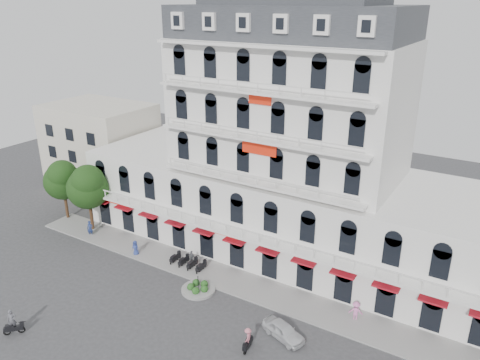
% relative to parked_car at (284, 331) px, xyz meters
% --- Properties ---
extents(ground, '(120.00, 120.00, 0.00)m').
position_rel_parked_car_xyz_m(ground, '(-6.69, -4.37, -0.65)').
color(ground, '#38383A').
rests_on(ground, ground).
extents(sidewalk, '(53.00, 4.00, 0.16)m').
position_rel_parked_car_xyz_m(sidewalk, '(-6.69, 4.63, -0.57)').
color(sidewalk, gray).
rests_on(sidewalk, ground).
extents(main_building, '(45.00, 15.00, 25.80)m').
position_rel_parked_car_xyz_m(main_building, '(-6.69, 13.62, 9.31)').
color(main_building, silver).
rests_on(main_building, ground).
extents(flank_building_west, '(14.00, 10.00, 12.00)m').
position_rel_parked_car_xyz_m(flank_building_west, '(-36.69, 15.63, 5.35)').
color(flank_building_west, beige).
rests_on(flank_building_west, ground).
extents(traffic_island, '(3.20, 3.20, 1.60)m').
position_rel_parked_car_xyz_m(traffic_island, '(-9.69, 1.63, -0.40)').
color(traffic_island, gray).
rests_on(traffic_island, ground).
extents(parked_scooter_row, '(4.40, 1.80, 1.10)m').
position_rel_parked_car_xyz_m(parked_scooter_row, '(-13.04, 4.43, -0.65)').
color(parked_scooter_row, black).
rests_on(parked_scooter_row, ground).
extents(tree_west_outer, '(4.50, 4.48, 7.76)m').
position_rel_parked_car_xyz_m(tree_west_outer, '(-32.64, 5.61, 4.69)').
color(tree_west_outer, '#382314').
rests_on(tree_west_outer, ground).
extents(tree_west_inner, '(4.76, 4.76, 8.25)m').
position_rel_parked_car_xyz_m(tree_west_inner, '(-27.64, 5.11, 5.03)').
color(tree_west_inner, '#382314').
rests_on(tree_west_inner, ground).
extents(parked_car, '(4.13, 2.67, 1.31)m').
position_rel_parked_car_xyz_m(parked_car, '(0.00, 0.00, 0.00)').
color(parked_car, silver).
rests_on(parked_car, ground).
extents(rider_west, '(1.29, 1.33, 2.32)m').
position_rel_parked_car_xyz_m(rider_west, '(-18.90, -11.10, 0.42)').
color(rider_west, black).
rests_on(rider_west, ground).
extents(rider_center, '(0.71, 1.70, 1.97)m').
position_rel_parked_car_xyz_m(rider_center, '(-1.75, -2.68, 0.36)').
color(rider_center, black).
rests_on(rider_center, ground).
extents(pedestrian_left, '(0.92, 0.69, 1.71)m').
position_rel_parked_car_xyz_m(pedestrian_left, '(-19.21, 3.39, 0.20)').
color(pedestrian_left, navy).
rests_on(pedestrian_left, ground).
extents(pedestrian_mid, '(0.89, 0.39, 1.51)m').
position_rel_parked_car_xyz_m(pedestrian_mid, '(-13.07, 5.13, 0.10)').
color(pedestrian_mid, '#5C5E63').
rests_on(pedestrian_mid, ground).
extents(pedestrian_right, '(1.32, 0.97, 1.83)m').
position_rel_parked_car_xyz_m(pedestrian_right, '(4.22, 5.13, 0.26)').
color(pedestrian_right, pink).
rests_on(pedestrian_right, ground).
extents(pedestrian_far, '(0.81, 0.71, 1.87)m').
position_rel_parked_car_xyz_m(pedestrian_far, '(-26.69, 3.90, 0.28)').
color(pedestrian_far, navy).
rests_on(pedestrian_far, ground).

